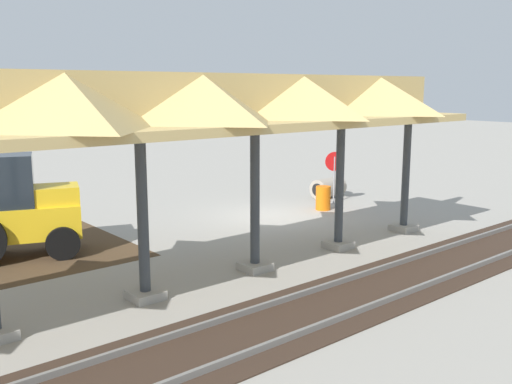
# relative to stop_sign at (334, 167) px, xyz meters

# --- Properties ---
(ground_plane) EXTENTS (120.00, 120.00, 0.00)m
(ground_plane) POSITION_rel_stop_sign_xyz_m (3.42, 0.17, -1.48)
(ground_plane) COLOR #9E998E
(platform_canopy) EXTENTS (19.96, 3.20, 4.90)m
(platform_canopy) POSITION_rel_stop_sign_xyz_m (10.91, 4.43, 2.68)
(platform_canopy) COLOR #9E998E
(platform_canopy) RESTS_ON ground
(rail_tracks) EXTENTS (60.00, 2.58, 0.15)m
(rail_tracks) POSITION_rel_stop_sign_xyz_m (3.42, 7.28, -1.45)
(rail_tracks) COLOR slate
(rail_tracks) RESTS_ON ground
(stop_sign) EXTENTS (0.68, 0.40, 2.07)m
(stop_sign) POSITION_rel_stop_sign_xyz_m (0.00, 0.00, 0.00)
(stop_sign) COLOR gray
(stop_sign) RESTS_ON ground
(backhoe) EXTENTS (5.10, 2.82, 2.82)m
(backhoe) POSITION_rel_stop_sign_xyz_m (12.08, -0.63, -0.21)
(backhoe) COLOR yellow
(backhoe) RESTS_ON ground
(concrete_pipe) EXTENTS (1.56, 0.97, 0.83)m
(concrete_pipe) POSITION_rel_stop_sign_xyz_m (-0.75, -0.99, -1.07)
(concrete_pipe) COLOR #9E9384
(concrete_pipe) RESTS_ON ground
(traffic_barrel) EXTENTS (0.56, 0.56, 0.90)m
(traffic_barrel) POSITION_rel_stop_sign_xyz_m (1.18, 0.54, -1.03)
(traffic_barrel) COLOR orange
(traffic_barrel) RESTS_ON ground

